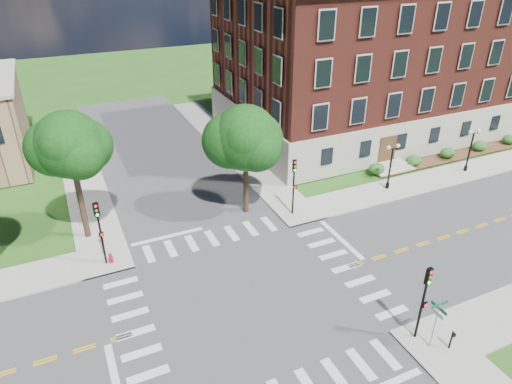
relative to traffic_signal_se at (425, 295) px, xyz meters
name	(u,v)px	position (x,y,z in m)	size (l,w,h in m)	color
ground	(251,297)	(-7.06, 6.94, -3.19)	(160.00, 160.00, 0.00)	#2A5919
road_ew	(251,297)	(-7.06, 6.94, -3.18)	(90.00, 12.00, 0.01)	#3D3D3F
road_ns	(251,297)	(-7.06, 6.94, -3.18)	(12.00, 90.00, 0.01)	#3D3D3F
sidewalk_ne	(327,161)	(8.32, 22.32, -3.13)	(34.00, 34.00, 0.12)	#9E9B93
crosswalk_east	(346,268)	(0.14, 6.94, -3.19)	(2.20, 10.20, 0.02)	silver
stop_bar_east	(341,240)	(1.74, 9.94, -3.19)	(0.40, 5.50, 0.00)	silver
main_building	(366,58)	(16.94, 28.94, 5.15)	(30.60, 22.40, 16.50)	#B5B2A0
shrub_row	(446,159)	(19.94, 17.74, -3.19)	(18.00, 2.00, 1.30)	#18491A
tree_c	(69,145)	(-15.52, 18.21, 4.34)	(4.70, 4.70, 9.80)	black
tree_d	(245,138)	(-3.12, 16.68, 3.35)	(5.13, 5.13, 9.00)	black
traffic_signal_se	(425,295)	(0.00, 0.00, 0.00)	(0.35, 0.40, 4.80)	black
traffic_signal_ne	(294,180)	(0.13, 14.66, 0.00)	(0.38, 0.45, 4.80)	black
traffic_signal_nw	(99,226)	(-14.78, 14.15, 0.00)	(0.38, 0.45, 4.80)	black
twin_lamp_west	(391,164)	(10.05, 14.98, -0.66)	(1.36, 0.36, 4.23)	black
twin_lamp_east	(470,148)	(19.34, 14.74, -0.66)	(1.36, 0.36, 4.23)	black
street_sign_pole	(437,316)	(0.26, -0.86, -0.88)	(1.10, 1.10, 3.10)	gray
push_button_post	(452,339)	(1.13, -1.43, -2.39)	(0.14, 0.21, 1.20)	black
fire_hydrant	(111,258)	(-14.45, 14.12, -2.72)	(0.35, 0.35, 0.75)	#B40D1C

